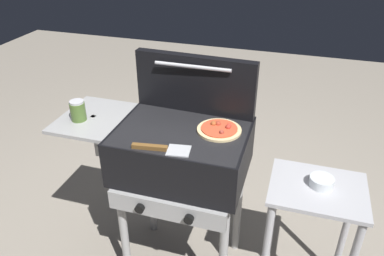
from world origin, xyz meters
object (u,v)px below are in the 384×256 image
(grill, at_px, (179,155))
(topping_bowl_near, at_px, (322,182))
(spatula, at_px, (162,149))
(sauce_jar, at_px, (78,111))
(pizza_pepperoni, at_px, (219,129))
(prep_table, at_px, (312,219))

(grill, distance_m, topping_bowl_near, 0.68)
(grill, bearing_deg, spatula, -95.26)
(sauce_jar, bearing_deg, topping_bowl_near, 3.41)
(pizza_pepperoni, distance_m, prep_table, 0.63)
(grill, relative_size, topping_bowl_near, 8.57)
(pizza_pepperoni, xyz_separation_m, spatula, (-0.20, -0.24, -0.00))
(sauce_jar, distance_m, topping_bowl_near, 1.22)
(grill, height_order, prep_table, grill)
(grill, relative_size, spatula, 3.62)
(pizza_pepperoni, relative_size, spatula, 0.80)
(pizza_pepperoni, height_order, sauce_jar, sauce_jar)
(grill, xyz_separation_m, topping_bowl_near, (0.68, 0.02, -0.03))
(grill, bearing_deg, prep_table, 0.37)
(grill, bearing_deg, pizza_pepperoni, 14.80)
(pizza_pepperoni, xyz_separation_m, topping_bowl_near, (0.50, -0.03, -0.18))
(pizza_pepperoni, relative_size, topping_bowl_near, 1.90)
(spatula, relative_size, topping_bowl_near, 2.37)
(grill, relative_size, prep_table, 1.36)
(sauce_jar, height_order, topping_bowl_near, sauce_jar)
(pizza_pepperoni, bearing_deg, grill, -165.20)
(pizza_pepperoni, bearing_deg, spatula, -130.85)
(pizza_pepperoni, bearing_deg, prep_table, -5.26)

